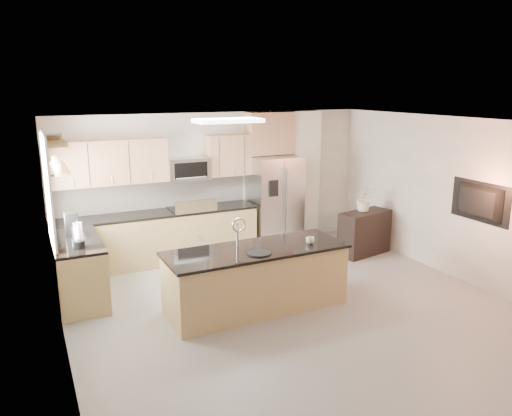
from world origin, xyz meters
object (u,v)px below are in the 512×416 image
range (192,233)px  television (476,202)px  cup (310,240)px  coffee_maker (72,224)px  blender (78,237)px  kettle (79,230)px  bowl (52,136)px  island (256,278)px  platter (259,253)px  credenza (364,233)px  refrigerator (274,202)px  microwave (188,169)px  flower_vase (365,192)px

range → television: size_ratio=1.06×
cup → coffee_maker: coffee_maker is taller
blender → kettle: 0.47m
range → bowl: bowl is taller
island → blender: (-2.22, 0.94, 0.63)m
blender → television: size_ratio=0.33×
cup → platter: 0.86m
platter → blender: blender is taller
credenza → bowl: size_ratio=2.55×
bowl → kettle: bearing=-38.4°
platter → refrigerator: bearing=58.8°
range → blender: (-2.08, -1.50, 0.60)m
range → island: (0.14, -2.44, -0.03)m
microwave → cup: size_ratio=6.40×
blender → microwave: bearing=38.0°
credenza → coffee_maker: (-5.07, 0.35, 0.68)m
blender → television: bearing=-16.2°
microwave → coffee_maker: size_ratio=2.20×
coffee_maker → flower_vase: 5.09m
credenza → blender: (-5.05, -0.34, 0.67)m
platter → kettle: kettle is taller
credenza → refrigerator: bearing=127.8°
microwave → island: bearing=-86.8°
blender → bowl: (-0.17, 0.65, 1.31)m
cup → bowl: bowl is taller
coffee_maker → credenza: bearing=-3.9°
island → platter: (-0.06, -0.22, 0.45)m
cup → flower_vase: size_ratio=0.17×
microwave → refrigerator: bearing=-5.9°
range → refrigerator: bearing=-1.6°
platter → coffee_maker: (-2.18, 1.84, 0.19)m
kettle → flower_vase: flower_vase is taller
island → bowl: 3.47m
blender → coffee_maker: (-0.02, 0.68, 0.01)m
television → platter: bearing=82.3°
refrigerator → credenza: refrigerator is taller
island → cup: 0.94m
cup → kettle: (-2.96, 1.53, 0.11)m
range → kettle: kettle is taller
range → bowl: size_ratio=2.85×
television → coffee_maker: bearing=67.6°
range → kettle: 2.34m
range → flower_vase: (2.99, -1.09, 0.69)m
blender → kettle: bearing=83.9°
kettle → television: television is taller
kettle → coffee_maker: 0.23m
television → cup: bearing=77.7°
flower_vase → television: size_ratio=0.64×
refrigerator → flower_vase: (1.33, -1.04, 0.27)m
island → cup: bearing=-10.0°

